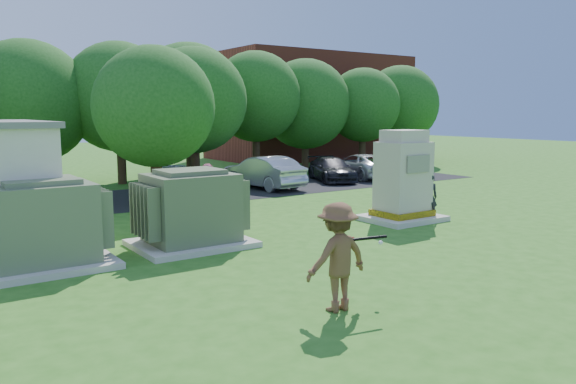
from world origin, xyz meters
TOP-DOWN VIEW (x-y plane):
  - ground at (0.00, 0.00)m, footprint 120.00×120.00m
  - brick_building at (18.00, 27.00)m, footprint 15.00×8.00m
  - parking_strip at (7.00, 13.50)m, footprint 20.00×6.00m
  - transformer_left at (-6.50, 4.50)m, footprint 3.00×2.40m
  - transformer_right at (-2.80, 4.50)m, footprint 3.00×2.40m
  - generator_cabinet at (4.50, 3.85)m, footprint 2.46×2.01m
  - picnic_table at (-0.62, 9.17)m, footprint 1.72×1.29m
  - batter at (-2.74, -1.54)m, footprint 1.28×0.74m
  - person_by_generator at (5.27, 3.40)m, footprint 0.67×0.61m
  - person_at_picnic at (-0.30, 8.41)m, footprint 1.01×0.87m
  - car_white at (0.38, 12.93)m, footprint 2.83×4.46m
  - car_silver_a at (5.01, 13.31)m, footprint 2.04×4.74m
  - car_dark at (9.40, 13.63)m, footprint 3.12×4.54m
  - car_silver_b at (11.66, 13.90)m, footprint 2.87×4.99m
  - batting_equipment at (-2.16, -1.63)m, footprint 1.19×0.53m
  - tree_row at (1.75, 18.50)m, footprint 41.30×13.30m

SIDE VIEW (x-z plane):
  - ground at x=0.00m, z-range 0.00..0.00m
  - parking_strip at x=7.00m, z-range 0.00..0.01m
  - picnic_table at x=-0.62m, z-range 0.09..0.83m
  - car_dark at x=9.40m, z-range 0.00..1.22m
  - car_silver_b at x=11.66m, z-range 0.00..1.31m
  - car_white at x=0.38m, z-range 0.00..1.42m
  - car_silver_a at x=5.01m, z-range 0.00..1.52m
  - person_by_generator at x=5.27m, z-range 0.00..1.55m
  - person_at_picnic at x=-0.30m, z-range 0.00..1.80m
  - transformer_left at x=-6.50m, z-range -0.07..2.00m
  - transformer_right at x=-2.80m, z-range -0.07..2.00m
  - batter at x=-2.74m, z-range 0.00..1.98m
  - batting_equipment at x=-2.16m, z-range 1.09..1.42m
  - generator_cabinet at x=4.50m, z-range -0.19..2.81m
  - brick_building at x=18.00m, z-range 0.00..8.00m
  - tree_row at x=1.75m, z-range 0.50..7.80m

